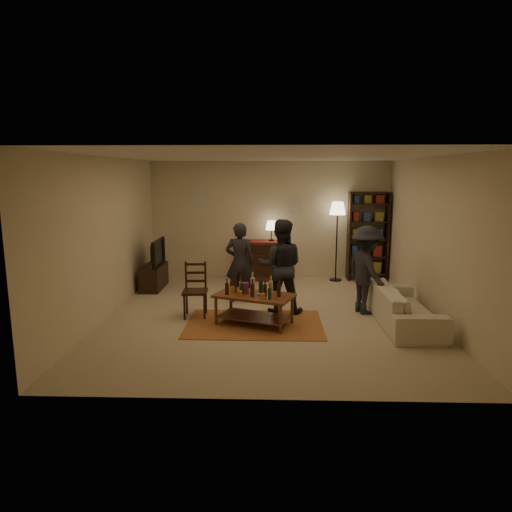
{
  "coord_description": "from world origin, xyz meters",
  "views": [
    {
      "loc": [
        0.03,
        -7.6,
        2.43
      ],
      "look_at": [
        -0.22,
        0.1,
        1.02
      ],
      "focal_mm": 32.0,
      "sensor_mm": 36.0,
      "label": 1
    }
  ],
  "objects_px": {
    "floor_lamp": "(337,214)",
    "sofa": "(404,306)",
    "dining_chair": "(195,288)",
    "person_left": "(240,262)",
    "person_by_sofa": "(366,270)",
    "tv_stand": "(154,271)",
    "person_right": "(281,266)",
    "coffee_table": "(254,299)",
    "dresser": "(261,259)",
    "bookshelf": "(368,235)"
  },
  "relations": [
    {
      "from": "dining_chair",
      "to": "tv_stand",
      "type": "distance_m",
      "value": 2.22
    },
    {
      "from": "dresser",
      "to": "person_by_sofa",
      "type": "relative_size",
      "value": 0.88
    },
    {
      "from": "sofa",
      "to": "person_left",
      "type": "height_order",
      "value": "person_left"
    },
    {
      "from": "sofa",
      "to": "person_by_sofa",
      "type": "xyz_separation_m",
      "value": [
        -0.5,
        0.6,
        0.47
      ]
    },
    {
      "from": "sofa",
      "to": "person_right",
      "type": "distance_m",
      "value": 2.14
    },
    {
      "from": "dining_chair",
      "to": "dresser",
      "type": "distance_m",
      "value": 2.97
    },
    {
      "from": "bookshelf",
      "to": "sofa",
      "type": "xyz_separation_m",
      "value": [
        -0.05,
        -3.18,
        -0.73
      ]
    },
    {
      "from": "floor_lamp",
      "to": "sofa",
      "type": "bearing_deg",
      "value": -77.58
    },
    {
      "from": "tv_stand",
      "to": "person_by_sofa",
      "type": "relative_size",
      "value": 0.69
    },
    {
      "from": "coffee_table",
      "to": "person_left",
      "type": "xyz_separation_m",
      "value": [
        -0.32,
        1.36,
        0.33
      ]
    },
    {
      "from": "dresser",
      "to": "person_right",
      "type": "relative_size",
      "value": 0.82
    },
    {
      "from": "dresser",
      "to": "coffee_table",
      "type": "bearing_deg",
      "value": -90.69
    },
    {
      "from": "dining_chair",
      "to": "floor_lamp",
      "type": "height_order",
      "value": "floor_lamp"
    },
    {
      "from": "bookshelf",
      "to": "sofa",
      "type": "relative_size",
      "value": 0.97
    },
    {
      "from": "dining_chair",
      "to": "tv_stand",
      "type": "xyz_separation_m",
      "value": [
        -1.19,
        1.86,
        -0.11
      ]
    },
    {
      "from": "sofa",
      "to": "person_by_sofa",
      "type": "relative_size",
      "value": 1.35
    },
    {
      "from": "person_left",
      "to": "person_by_sofa",
      "type": "distance_m",
      "value": 2.34
    },
    {
      "from": "dining_chair",
      "to": "person_right",
      "type": "distance_m",
      "value": 1.52
    },
    {
      "from": "dresser",
      "to": "sofa",
      "type": "xyz_separation_m",
      "value": [
        2.39,
        -3.11,
        -0.17
      ]
    },
    {
      "from": "coffee_table",
      "to": "sofa",
      "type": "distance_m",
      "value": 2.44
    },
    {
      "from": "floor_lamp",
      "to": "tv_stand",
      "type": "bearing_deg",
      "value": -167.92
    },
    {
      "from": "coffee_table",
      "to": "dining_chair",
      "type": "height_order",
      "value": "dining_chair"
    },
    {
      "from": "coffee_table",
      "to": "person_by_sofa",
      "type": "bearing_deg",
      "value": 19.78
    },
    {
      "from": "person_right",
      "to": "coffee_table",
      "type": "bearing_deg",
      "value": 61.62
    },
    {
      "from": "coffee_table",
      "to": "sofa",
      "type": "relative_size",
      "value": 0.67
    },
    {
      "from": "dining_chair",
      "to": "tv_stand",
      "type": "bearing_deg",
      "value": 118.92
    },
    {
      "from": "dresser",
      "to": "sofa",
      "type": "distance_m",
      "value": 3.93
    },
    {
      "from": "floor_lamp",
      "to": "person_by_sofa",
      "type": "distance_m",
      "value": 2.57
    },
    {
      "from": "coffee_table",
      "to": "person_right",
      "type": "xyz_separation_m",
      "value": [
        0.44,
        0.69,
        0.39
      ]
    },
    {
      "from": "dresser",
      "to": "bookshelf",
      "type": "xyz_separation_m",
      "value": [
        2.44,
        0.07,
        0.56
      ]
    },
    {
      "from": "coffee_table",
      "to": "dresser",
      "type": "bearing_deg",
      "value": 89.31
    },
    {
      "from": "person_right",
      "to": "dresser",
      "type": "bearing_deg",
      "value": -76.7
    },
    {
      "from": "coffee_table",
      "to": "bookshelf",
      "type": "height_order",
      "value": "bookshelf"
    },
    {
      "from": "person_right",
      "to": "floor_lamp",
      "type": "bearing_deg",
      "value": -114.07
    },
    {
      "from": "dresser",
      "to": "person_by_sofa",
      "type": "bearing_deg",
      "value": -52.99
    },
    {
      "from": "person_by_sofa",
      "to": "person_left",
      "type": "bearing_deg",
      "value": 54.16
    },
    {
      "from": "dresser",
      "to": "floor_lamp",
      "type": "distance_m",
      "value": 2.02
    },
    {
      "from": "floor_lamp",
      "to": "bookshelf",
      "type": "bearing_deg",
      "value": 10.27
    },
    {
      "from": "tv_stand",
      "to": "dresser",
      "type": "relative_size",
      "value": 0.78
    },
    {
      "from": "dining_chair",
      "to": "person_left",
      "type": "distance_m",
      "value": 1.19
    },
    {
      "from": "coffee_table",
      "to": "dresser",
      "type": "height_order",
      "value": "dresser"
    },
    {
      "from": "dresser",
      "to": "bookshelf",
      "type": "bearing_deg",
      "value": 1.57
    },
    {
      "from": "floor_lamp",
      "to": "person_by_sofa",
      "type": "xyz_separation_m",
      "value": [
        0.17,
        -2.45,
        -0.76
      ]
    },
    {
      "from": "tv_stand",
      "to": "coffee_table",
      "type": "bearing_deg",
      "value": -45.98
    },
    {
      "from": "coffee_table",
      "to": "tv_stand",
      "type": "xyz_separation_m",
      "value": [
        -2.21,
        2.29,
        -0.05
      ]
    },
    {
      "from": "bookshelf",
      "to": "person_right",
      "type": "height_order",
      "value": "bookshelf"
    },
    {
      "from": "coffee_table",
      "to": "bookshelf",
      "type": "bearing_deg",
      "value": 52.88
    },
    {
      "from": "tv_stand",
      "to": "person_by_sofa",
      "type": "bearing_deg",
      "value": -21.07
    },
    {
      "from": "dresser",
      "to": "person_right",
      "type": "xyz_separation_m",
      "value": [
        0.4,
        -2.51,
        0.35
      ]
    },
    {
      "from": "person_by_sofa",
      "to": "floor_lamp",
      "type": "bearing_deg",
      "value": -15.4
    }
  ]
}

